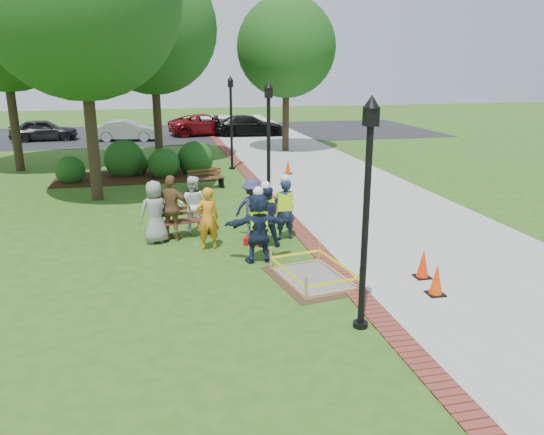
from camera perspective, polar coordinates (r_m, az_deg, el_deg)
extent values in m
plane|color=#285116|center=(12.56, -1.02, -6.02)|extent=(100.00, 100.00, 0.00)
cube|color=#9E9E99|center=(23.11, 6.09, 4.25)|extent=(6.00, 60.00, 0.02)
cube|color=maroon|center=(22.29, -1.87, 3.90)|extent=(0.50, 60.00, 0.03)
cube|color=#381E0F|center=(23.87, -14.10, 4.26)|extent=(7.00, 3.00, 0.05)
cube|color=black|center=(38.76, -9.30, 8.92)|extent=(36.00, 12.00, 0.01)
cube|color=#47331E|center=(12.25, 4.43, -6.64)|extent=(2.07, 2.56, 0.01)
cube|color=slate|center=(12.24, 4.43, -6.57)|extent=(1.49, 1.98, 0.04)
cube|color=tan|center=(12.23, 4.43, -6.49)|extent=(1.63, 2.12, 0.08)
cube|color=tan|center=(12.15, 4.46, -5.46)|extent=(1.67, 2.15, 0.55)
cube|color=yellow|center=(12.14, 4.46, -5.35)|extent=(1.61, 2.10, 0.06)
cube|color=brown|center=(15.19, -9.26, -0.36)|extent=(1.61, 0.75, 0.04)
cube|color=brown|center=(15.36, -9.54, 0.73)|extent=(1.54, 0.34, 0.25)
cube|color=black|center=(15.26, -9.22, -1.26)|extent=(1.48, 0.78, 0.46)
cube|color=#4C301A|center=(21.03, -7.06, 4.21)|extent=(1.48, 0.76, 0.04)
cube|color=#4C301A|center=(21.19, -7.30, 4.90)|extent=(1.38, 0.40, 0.23)
cube|color=black|center=(21.08, -7.04, 3.61)|extent=(1.36, 0.78, 0.42)
cube|color=black|center=(11.93, 17.15, -7.89)|extent=(0.36, 0.36, 0.05)
cone|color=#E93E07|center=(11.80, 17.29, -6.32)|extent=(0.28, 0.28, 0.66)
cube|color=black|center=(12.76, 15.83, -6.19)|extent=(0.35, 0.35, 0.05)
cone|color=#FF2D08|center=(12.63, 15.95, -4.72)|extent=(0.28, 0.28, 0.65)
cube|color=black|center=(23.83, 1.73, 4.73)|extent=(0.35, 0.35, 0.05)
cone|color=#FC3A07|center=(23.77, 1.74, 5.54)|extent=(0.27, 0.27, 0.64)
cube|color=#A40C0F|center=(14.45, -2.19, -2.58)|extent=(0.47, 0.38, 0.21)
cylinder|color=black|center=(9.56, 9.99, -1.37)|extent=(0.12, 0.12, 3.80)
cube|color=black|center=(9.17, 10.60, 10.64)|extent=(0.22, 0.22, 0.32)
cone|color=black|center=(9.15, 10.69, 12.19)|extent=(0.28, 0.28, 0.22)
cylinder|color=black|center=(10.27, 9.48, -11.26)|extent=(0.28, 0.28, 0.10)
cylinder|color=black|center=(17.02, -0.37, 6.55)|extent=(0.12, 0.12, 3.80)
cube|color=black|center=(16.81, -0.38, 13.29)|extent=(0.22, 0.22, 0.32)
cone|color=black|center=(16.80, -0.38, 14.14)|extent=(0.28, 0.28, 0.22)
cylinder|color=black|center=(17.43, -0.35, 0.54)|extent=(0.28, 0.28, 0.10)
cylinder|color=black|center=(24.82, -4.39, 9.53)|extent=(0.12, 0.12, 3.80)
cube|color=black|center=(24.67, -4.49, 14.15)|extent=(0.22, 0.22, 0.32)
cone|color=black|center=(24.67, -4.51, 14.73)|extent=(0.28, 0.28, 0.22)
cylinder|color=black|center=(25.10, -4.30, 5.33)|extent=(0.28, 0.28, 0.10)
cylinder|color=#3D2D1E|center=(19.89, -18.92, 9.77)|extent=(0.40, 0.40, 5.65)
cylinder|color=#3D2D1E|center=(27.26, -12.28, 11.36)|extent=(0.40, 0.40, 5.27)
sphere|color=#1C4012|center=(27.23, -12.78, 19.26)|extent=(6.20, 6.20, 6.20)
cylinder|color=#3D2D1E|center=(30.17, 1.49, 11.54)|extent=(0.37, 0.37, 4.64)
sphere|color=#1C4012|center=(30.09, 1.54, 17.85)|extent=(5.39, 5.39, 5.39)
cylinder|color=#3D2D1E|center=(26.92, -26.15, 10.59)|extent=(0.39, 0.39, 5.78)
sphere|color=#1C4012|center=(23.65, -20.76, 3.53)|extent=(1.20, 1.20, 1.20)
sphere|color=#1C4012|center=(24.36, -15.47, 4.34)|extent=(1.73, 1.73, 1.73)
sphere|color=#1C4012|center=(23.63, -11.46, 4.25)|extent=(1.38, 1.38, 1.38)
sphere|color=#1C4012|center=(24.23, -8.18, 4.70)|extent=(1.59, 1.59, 1.59)
sphere|color=#1C4012|center=(24.48, -14.38, 4.48)|extent=(1.10, 1.10, 1.10)
imported|color=gray|center=(14.79, -12.46, 0.58)|extent=(0.63, 0.48, 1.73)
imported|color=orange|center=(14.02, -6.94, -0.12)|extent=(0.57, 0.40, 1.68)
imported|color=white|center=(15.54, -8.56, 1.41)|extent=(0.61, 0.48, 1.66)
imported|color=brown|center=(14.86, -10.70, 0.97)|extent=(0.69, 0.59, 1.84)
imported|color=#313155|center=(14.88, -2.07, 0.98)|extent=(0.64, 0.59, 1.69)
imported|color=#171A3D|center=(13.01, -1.48, -1.09)|extent=(0.58, 0.38, 1.77)
cube|color=#ACE012|center=(12.94, -1.49, -0.03)|extent=(0.42, 0.26, 0.52)
sphere|color=white|center=(12.78, -1.51, 2.81)|extent=(0.25, 0.25, 0.25)
imported|color=#16223A|center=(14.71, 1.35, 0.86)|extent=(0.60, 0.43, 1.72)
cube|color=#ACE012|center=(14.65, 1.36, 1.78)|extent=(0.42, 0.26, 0.52)
sphere|color=white|center=(14.51, 1.38, 4.23)|extent=(0.25, 0.25, 0.25)
imported|color=#1B2B47|center=(14.15, -0.67, 0.08)|extent=(0.55, 0.37, 1.65)
cube|color=#ACE012|center=(14.09, -0.68, 0.99)|extent=(0.42, 0.26, 0.52)
sphere|color=white|center=(13.94, -0.69, 3.43)|extent=(0.25, 0.25, 0.25)
imported|color=black|center=(37.55, -23.22, 7.60)|extent=(2.33, 4.77, 1.51)
imported|color=#ACACB1|center=(35.78, -15.22, 7.97)|extent=(2.53, 4.61, 1.43)
imported|color=maroon|center=(37.72, -7.01, 8.81)|extent=(2.81, 5.09, 1.58)
imported|color=black|center=(37.06, -2.45, 8.78)|extent=(2.51, 4.87, 1.53)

